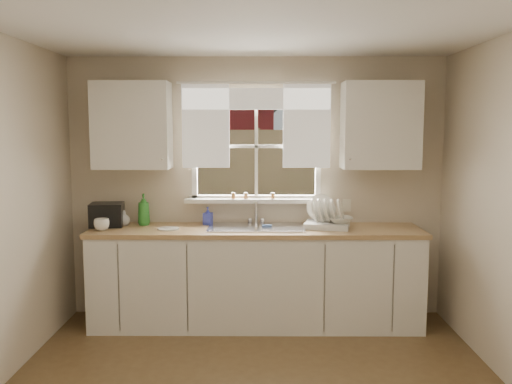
{
  "coord_description": "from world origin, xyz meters",
  "views": [
    {
      "loc": [
        0.03,
        -3.22,
        1.83
      ],
      "look_at": [
        0.0,
        1.65,
        1.25
      ],
      "focal_mm": 38.0,
      "sensor_mm": 36.0,
      "label": 1
    }
  ],
  "objects_px": {
    "soap_bottle_a": "(144,209)",
    "cup": "(102,225)",
    "black_appliance": "(107,215)",
    "dish_rack": "(327,219)"
  },
  "relations": [
    {
      "from": "dish_rack",
      "to": "cup",
      "type": "relative_size",
      "value": 3.33
    },
    {
      "from": "dish_rack",
      "to": "cup",
      "type": "bearing_deg",
      "value": -175.73
    },
    {
      "from": "cup",
      "to": "black_appliance",
      "type": "relative_size",
      "value": 0.46
    },
    {
      "from": "dish_rack",
      "to": "black_appliance",
      "type": "bearing_deg",
      "value": 178.03
    },
    {
      "from": "soap_bottle_a",
      "to": "cup",
      "type": "height_order",
      "value": "soap_bottle_a"
    },
    {
      "from": "soap_bottle_a",
      "to": "black_appliance",
      "type": "xyz_separation_m",
      "value": [
        -0.33,
        -0.06,
        -0.04
      ]
    },
    {
      "from": "cup",
      "to": "black_appliance",
      "type": "xyz_separation_m",
      "value": [
        -0.01,
        0.22,
        0.06
      ]
    },
    {
      "from": "soap_bottle_a",
      "to": "dish_rack",
      "type": "bearing_deg",
      "value": -14.53
    },
    {
      "from": "soap_bottle_a",
      "to": "cup",
      "type": "relative_size",
      "value": 2.18
    },
    {
      "from": "soap_bottle_a",
      "to": "black_appliance",
      "type": "height_order",
      "value": "soap_bottle_a"
    }
  ]
}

